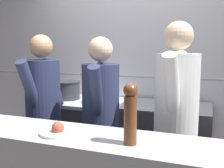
{
  "coord_description": "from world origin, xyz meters",
  "views": [
    {
      "loc": [
        0.9,
        -1.77,
        1.51
      ],
      "look_at": [
        0.0,
        0.66,
        1.15
      ],
      "focal_mm": 42.0,
      "sensor_mm": 36.0,
      "label": 1
    }
  ],
  "objects_px": {
    "stock_pot": "(68,90)",
    "oven_range": "(85,135)",
    "sauce_pot": "(102,95)",
    "mixing_bowl_steel": "(171,100)",
    "chef_head_cook": "(43,110)",
    "chef_sous": "(101,118)",
    "pepper_mill": "(130,113)",
    "chef_line": "(176,117)",
    "plated_dish_appetiser": "(58,131)"
  },
  "relations": [
    {
      "from": "oven_range",
      "to": "plated_dish_appetiser",
      "type": "xyz_separation_m",
      "value": [
        0.5,
        -1.37,
        0.53
      ]
    },
    {
      "from": "stock_pot",
      "to": "mixing_bowl_steel",
      "type": "distance_m",
      "value": 1.25
    },
    {
      "from": "sauce_pot",
      "to": "chef_head_cook",
      "type": "relative_size",
      "value": 0.19
    },
    {
      "from": "plated_dish_appetiser",
      "to": "pepper_mill",
      "type": "distance_m",
      "value": 0.52
    },
    {
      "from": "stock_pot",
      "to": "oven_range",
      "type": "bearing_deg",
      "value": 2.02
    },
    {
      "from": "plated_dish_appetiser",
      "to": "stock_pot",
      "type": "bearing_deg",
      "value": 117.71
    },
    {
      "from": "sauce_pot",
      "to": "plated_dish_appetiser",
      "type": "xyz_separation_m",
      "value": [
        0.24,
        -1.33,
        0.0
      ]
    },
    {
      "from": "oven_range",
      "to": "stock_pot",
      "type": "height_order",
      "value": "stock_pot"
    },
    {
      "from": "chef_head_cook",
      "to": "chef_line",
      "type": "relative_size",
      "value": 0.95
    },
    {
      "from": "chef_sous",
      "to": "sauce_pot",
      "type": "bearing_deg",
      "value": 98.2
    },
    {
      "from": "chef_head_cook",
      "to": "chef_line",
      "type": "xyz_separation_m",
      "value": [
        1.25,
        0.01,
        0.05
      ]
    },
    {
      "from": "chef_sous",
      "to": "plated_dish_appetiser",
      "type": "bearing_deg",
      "value": -105.26
    },
    {
      "from": "pepper_mill",
      "to": "chef_sous",
      "type": "height_order",
      "value": "chef_sous"
    },
    {
      "from": "oven_range",
      "to": "chef_line",
      "type": "relative_size",
      "value": 0.55
    },
    {
      "from": "sauce_pot",
      "to": "mixing_bowl_steel",
      "type": "distance_m",
      "value": 0.78
    },
    {
      "from": "chef_head_cook",
      "to": "chef_sous",
      "type": "xyz_separation_m",
      "value": [
        0.61,
        -0.01,
        -0.02
      ]
    },
    {
      "from": "mixing_bowl_steel",
      "to": "chef_sous",
      "type": "xyz_separation_m",
      "value": [
        -0.51,
        -0.8,
        -0.05
      ]
    },
    {
      "from": "chef_sous",
      "to": "pepper_mill",
      "type": "bearing_deg",
      "value": -68.17
    },
    {
      "from": "plated_dish_appetiser",
      "to": "oven_range",
      "type": "bearing_deg",
      "value": 109.91
    },
    {
      "from": "stock_pot",
      "to": "chef_head_cook",
      "type": "height_order",
      "value": "chef_head_cook"
    },
    {
      "from": "mixing_bowl_steel",
      "to": "sauce_pot",
      "type": "bearing_deg",
      "value": -170.7
    },
    {
      "from": "oven_range",
      "to": "mixing_bowl_steel",
      "type": "xyz_separation_m",
      "value": [
        1.03,
        0.08,
        0.5
      ]
    },
    {
      "from": "oven_range",
      "to": "chef_line",
      "type": "distance_m",
      "value": 1.45
    },
    {
      "from": "pepper_mill",
      "to": "chef_sous",
      "type": "distance_m",
      "value": 0.85
    },
    {
      "from": "chef_line",
      "to": "mixing_bowl_steel",
      "type": "bearing_deg",
      "value": 103.6
    },
    {
      "from": "pepper_mill",
      "to": "chef_head_cook",
      "type": "bearing_deg",
      "value": 147.73
    },
    {
      "from": "stock_pot",
      "to": "pepper_mill",
      "type": "relative_size",
      "value": 0.88
    },
    {
      "from": "stock_pot",
      "to": "chef_head_cook",
      "type": "bearing_deg",
      "value": -79.21
    },
    {
      "from": "sauce_pot",
      "to": "plated_dish_appetiser",
      "type": "relative_size",
      "value": 1.34
    },
    {
      "from": "stock_pot",
      "to": "chef_head_cook",
      "type": "relative_size",
      "value": 0.19
    },
    {
      "from": "oven_range",
      "to": "sauce_pot",
      "type": "height_order",
      "value": "sauce_pot"
    },
    {
      "from": "pepper_mill",
      "to": "chef_line",
      "type": "relative_size",
      "value": 0.21
    },
    {
      "from": "sauce_pot",
      "to": "oven_range",
      "type": "bearing_deg",
      "value": 169.6
    },
    {
      "from": "sauce_pot",
      "to": "mixing_bowl_steel",
      "type": "height_order",
      "value": "sauce_pot"
    },
    {
      "from": "pepper_mill",
      "to": "chef_sous",
      "type": "bearing_deg",
      "value": 124.97
    },
    {
      "from": "pepper_mill",
      "to": "chef_head_cook",
      "type": "xyz_separation_m",
      "value": [
        -1.07,
        0.68,
        -0.23
      ]
    },
    {
      "from": "stock_pot",
      "to": "chef_sous",
      "type": "distance_m",
      "value": 1.03
    },
    {
      "from": "pepper_mill",
      "to": "chef_head_cook",
      "type": "distance_m",
      "value": 1.29
    },
    {
      "from": "oven_range",
      "to": "stock_pot",
      "type": "distance_m",
      "value": 0.6
    },
    {
      "from": "oven_range",
      "to": "mixing_bowl_steel",
      "type": "bearing_deg",
      "value": 4.35
    },
    {
      "from": "chef_sous",
      "to": "oven_range",
      "type": "bearing_deg",
      "value": 112.83
    },
    {
      "from": "stock_pot",
      "to": "chef_line",
      "type": "xyz_separation_m",
      "value": [
        1.39,
        -0.69,
        -0.05
      ]
    },
    {
      "from": "chef_head_cook",
      "to": "pepper_mill",
      "type": "bearing_deg",
      "value": -34.64
    },
    {
      "from": "plated_dish_appetiser",
      "to": "chef_sous",
      "type": "xyz_separation_m",
      "value": [
        0.02,
        0.65,
        -0.08
      ]
    },
    {
      "from": "oven_range",
      "to": "mixing_bowl_steel",
      "type": "relative_size",
      "value": 4.43
    },
    {
      "from": "sauce_pot",
      "to": "chef_head_cook",
      "type": "distance_m",
      "value": 0.75
    },
    {
      "from": "sauce_pot",
      "to": "stock_pot",
      "type": "bearing_deg",
      "value": 175.25
    },
    {
      "from": "chef_sous",
      "to": "chef_line",
      "type": "distance_m",
      "value": 0.65
    },
    {
      "from": "stock_pot",
      "to": "sauce_pot",
      "type": "relative_size",
      "value": 1.01
    },
    {
      "from": "sauce_pot",
      "to": "chef_line",
      "type": "xyz_separation_m",
      "value": [
        0.91,
        -0.65,
        -0.02
      ]
    }
  ]
}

